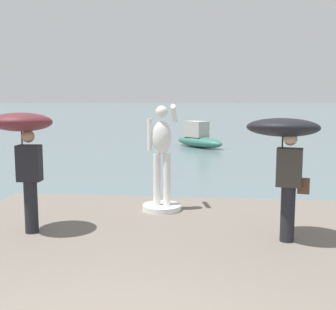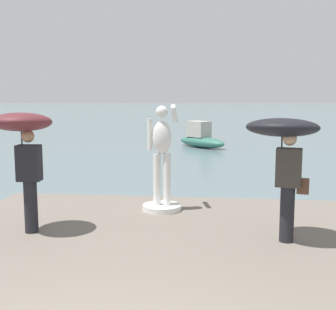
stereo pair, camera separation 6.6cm
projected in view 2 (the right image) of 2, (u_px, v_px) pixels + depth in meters
The scene contains 5 objects.
ground_plane at pixel (206, 125), 42.36m from camera, with size 400.00×400.00×0.00m, color slate.
statue_white_figure at pixel (162, 167), 8.51m from camera, with size 0.78×0.95×2.13m.
onlooker_left at pixel (23, 136), 7.01m from camera, with size 1.06×1.07×2.03m.
onlooker_right at pixel (284, 141), 6.57m from camera, with size 1.36×1.37×1.98m.
boat_far at pixel (201, 138), 23.19m from camera, with size 3.09×3.26×1.41m.
Camera 2 is at (0.89, -2.54, 2.64)m, focal length 45.57 mm.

